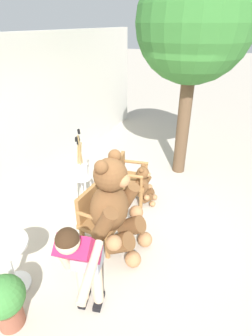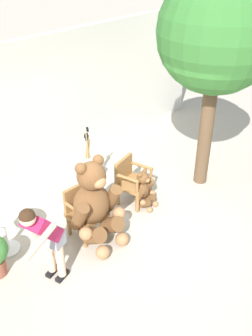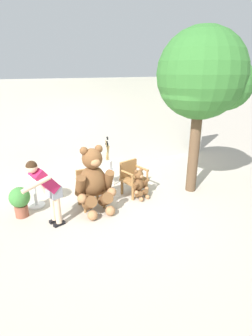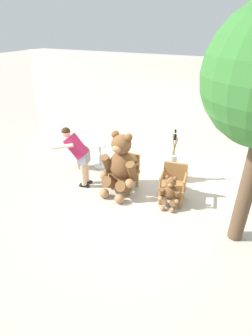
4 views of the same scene
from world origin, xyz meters
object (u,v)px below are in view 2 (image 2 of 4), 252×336
at_px(teddy_bear_large, 95,203).
at_px(teddy_bear_small, 144,189).
at_px(person_visitor, 45,235).
at_px(patio_tree, 223,36).
at_px(wooden_chair_right, 131,180).
at_px(white_stool, 90,176).
at_px(brush_bucket, 89,162).
at_px(round_side_table, 3,228).
at_px(wooden_chair_left, 85,210).

bearing_deg(teddy_bear_large, teddy_bear_small, -0.94).
xyz_separation_m(teddy_bear_large, person_visitor, (-1.07, -0.14, 0.15)).
bearing_deg(patio_tree, teddy_bear_large, 171.23).
bearing_deg(wooden_chair_right, person_visitor, -169.85).
bearing_deg(person_visitor, white_stool, 31.38).
relative_size(teddy_bear_large, brush_bucket, 1.63).
distance_m(wooden_chair_right, round_side_table, 2.38).
relative_size(white_stool, patio_tree, 0.12).
xyz_separation_m(wooden_chair_right, teddy_bear_small, (0.02, -0.28, -0.09)).
bearing_deg(patio_tree, round_side_table, 161.00).
bearing_deg(round_side_table, teddy_bear_small, -21.65).
xyz_separation_m(wooden_chair_right, person_visitor, (-2.26, -0.40, 0.43)).
bearing_deg(person_visitor, wooden_chair_right, 10.15).
height_order(person_visitor, round_side_table, person_visitor).
bearing_deg(teddy_bear_large, person_visitor, -172.40).
bearing_deg(wooden_chair_left, person_visitor, -159.45).
xyz_separation_m(brush_bucket, patio_tree, (1.81, -1.48, 2.20)).
bearing_deg(round_side_table, wooden_chair_left, -29.65).
height_order(teddy_bear_large, teddy_bear_small, teddy_bear_large).
bearing_deg(brush_bucket, wooden_chair_left, -138.09).
xyz_separation_m(wooden_chair_left, person_visitor, (-1.08, -0.40, 0.43)).
relative_size(person_visitor, brush_bucket, 1.60).
relative_size(teddy_bear_large, person_visitor, 1.02).
xyz_separation_m(wooden_chair_left, round_side_table, (-1.11, 0.63, -0.01)).
relative_size(wooden_chair_right, white_stool, 1.87).
distance_m(teddy_bear_large, teddy_bear_small, 1.26).
height_order(brush_bucket, patio_tree, patio_tree).
xyz_separation_m(wooden_chair_left, wooden_chair_right, (1.18, -0.00, 0.00)).
xyz_separation_m(wooden_chair_right, teddy_bear_large, (-1.19, -0.26, 0.27)).
bearing_deg(person_visitor, round_side_table, 91.97).
distance_m(wooden_chair_left, teddy_bear_small, 1.23).
relative_size(wooden_chair_left, person_visitor, 0.58).
height_order(wooden_chair_right, white_stool, wooden_chair_right).
relative_size(teddy_bear_small, person_visitor, 0.51).
distance_m(wooden_chair_right, brush_bucket, 0.87).
distance_m(teddy_bear_small, brush_bucket, 1.16).
relative_size(wooden_chair_right, teddy_bear_large, 0.57).
bearing_deg(round_side_table, patio_tree, -19.00).
xyz_separation_m(white_stool, round_side_table, (-2.01, -0.16, 0.09)).
xyz_separation_m(teddy_bear_small, brush_bucket, (-0.30, 1.08, 0.29)).
relative_size(brush_bucket, round_side_table, 1.28).
xyz_separation_m(teddy_bear_large, patio_tree, (2.72, -0.42, 2.12)).
height_order(teddy_bear_small, round_side_table, teddy_bear_small).
height_order(teddy_bear_large, white_stool, teddy_bear_large).
relative_size(brush_bucket, patio_tree, 0.23).
height_order(wooden_chair_right, teddy_bear_large, teddy_bear_large).
bearing_deg(wooden_chair_right, wooden_chair_left, 179.97).
bearing_deg(wooden_chair_right, round_side_table, 164.51).
distance_m(wooden_chair_right, white_stool, 0.86).
bearing_deg(person_visitor, teddy_bear_large, 7.60).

